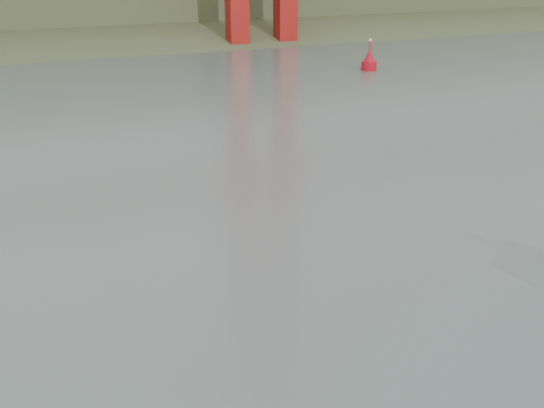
{
  "coord_description": "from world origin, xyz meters",
  "views": [
    {
      "loc": [
        -12.33,
        -16.72,
        14.69
      ],
      "look_at": [
        -1.89,
        9.82,
        2.4
      ],
      "focal_mm": 40.0,
      "sensor_mm": 36.0,
      "label": 1
    }
  ],
  "objects": [
    {
      "name": "ground",
      "position": [
        0.0,
        0.0,
        0.0
      ],
      "size": [
        400.0,
        400.0,
        0.0
      ],
      "primitive_type": "plane",
      "color": "#54645E",
      "rests_on": "ground"
    },
    {
      "name": "nav_buoy",
      "position": [
        27.17,
        50.37,
        1.07
      ],
      "size": [
        1.96,
        1.96,
        4.09
      ],
      "color": "#B00C17",
      "rests_on": "ground"
    }
  ]
}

